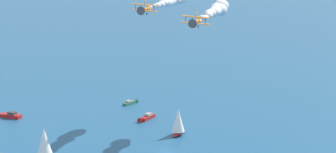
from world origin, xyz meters
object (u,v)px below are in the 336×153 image
at_px(biplane_wingman, 144,9).
at_px(motorboat_near_centre, 131,102).
at_px(wingwalker_wingman, 145,1).
at_px(biplane_lead, 195,22).
at_px(sailboat_outer_ring_c, 178,122).
at_px(motorboat_far_port, 8,115).
at_px(motorboat_offshore, 146,118).
at_px(wingwalker_lead, 196,13).
at_px(sailboat_far_stbd, 45,145).

bearing_deg(biplane_wingman, motorboat_near_centre, -115.79).
bearing_deg(wingwalker_wingman, biplane_wingman, -57.69).
relative_size(motorboat_near_centre, biplane_lead, 0.98).
xyz_separation_m(sailboat_outer_ring_c, biplane_wingman, (11.55, 0.13, 33.84)).
relative_size(sailboat_outer_ring_c, biplane_wingman, 1.33).
relative_size(motorboat_far_port, sailboat_outer_ring_c, 0.98).
bearing_deg(sailboat_outer_ring_c, motorboat_offshore, -90.96).
height_order(motorboat_near_centre, motorboat_offshore, motorboat_offshore).
height_order(wingwalker_lead, wingwalker_wingman, wingwalker_wingman).
bearing_deg(wingwalker_wingman, motorboat_near_centre, -115.65).
xyz_separation_m(motorboat_far_port, wingwalker_wingman, (-23.55, 46.44, 39.41)).
xyz_separation_m(biplane_wingman, wingwalker_wingman, (-0.06, 0.10, 2.19)).
relative_size(sailboat_far_stbd, motorboat_offshore, 1.33).
bearing_deg(motorboat_near_centre, sailboat_outer_ring_c, 80.43).
height_order(motorboat_far_port, biplane_lead, biplane_lead).
distance_m(motorboat_near_centre, biplane_wingman, 55.29).
bearing_deg(wingwalker_lead, motorboat_offshore, -100.85).
height_order(sailboat_far_stbd, biplane_wingman, biplane_wingman).
height_order(motorboat_near_centre, motorboat_far_port, motorboat_far_port).
bearing_deg(biplane_lead, motorboat_far_port, -64.92).
xyz_separation_m(motorboat_far_port, motorboat_offshore, (-35.34, 28.25, -0.10)).
height_order(motorboat_far_port, motorboat_offshore, motorboat_far_port).
distance_m(sailboat_far_stbd, motorboat_offshore, 43.97).
bearing_deg(wingwalker_lead, motorboat_near_centre, -103.26).
bearing_deg(sailboat_far_stbd, sailboat_outer_ring_c, 176.46).
bearing_deg(biplane_lead, sailboat_far_stbd, -27.53).
bearing_deg(biplane_lead, sailboat_outer_ring_c, -111.78).
bearing_deg(motorboat_far_port, sailboat_outer_ring_c, 127.17).
bearing_deg(biplane_wingman, wingwalker_lead, 109.40).
bearing_deg(sailboat_far_stbd, motorboat_far_port, -97.33).
bearing_deg(motorboat_far_port, sailboat_far_stbd, 82.67).
bearing_deg(motorboat_offshore, wingwalker_lead, 79.15).
bearing_deg(motorboat_far_port, biplane_lead, 115.08).
bearing_deg(wingwalker_lead, sailboat_far_stbd, -27.62).
bearing_deg(motorboat_offshore, sailboat_far_stbd, 20.65).
relative_size(sailboat_far_stbd, biplane_lead, 1.55).
bearing_deg(biplane_lead, motorboat_offshore, -100.97).
bearing_deg(biplane_wingman, sailboat_outer_ring_c, -179.33).
bearing_deg(motorboat_far_port, biplane_wingman, 116.88).
bearing_deg(sailboat_far_stbd, wingwalker_wingman, 174.62).
xyz_separation_m(motorboat_near_centre, sailboat_far_stbd, (46.81, 33.99, 4.24)).
bearing_deg(wingwalker_lead, biplane_wingman, -70.60).
bearing_deg(sailboat_outer_ring_c, biplane_wingman, 0.67).
distance_m(motorboat_far_port, wingwalker_wingman, 65.30).
bearing_deg(wingwalker_lead, sailboat_outer_ring_c, -111.47).
bearing_deg(biplane_wingman, wingwalker_wingman, 122.31).
bearing_deg(motorboat_near_centre, biplane_lead, 76.65).
xyz_separation_m(motorboat_offshore, wingwalker_wingman, (11.79, 18.18, 39.51)).
xyz_separation_m(motorboat_near_centre, biplane_wingman, (17.70, 36.64, 37.42)).
bearing_deg(motorboat_offshore, motorboat_far_port, -38.64).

